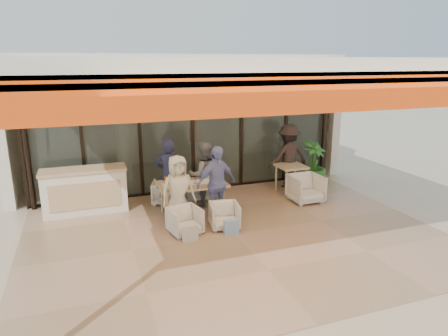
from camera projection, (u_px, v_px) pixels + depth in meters
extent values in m
plane|color=#C6B293|center=(235.00, 235.00, 7.94)|extent=(70.00, 70.00, 0.00)
cube|color=tan|center=(235.00, 235.00, 7.94)|extent=(8.00, 6.00, 0.01)
cube|color=silver|center=(236.00, 64.00, 7.08)|extent=(8.00, 6.00, 0.20)
cube|color=#FF4B0D|center=(332.00, 92.00, 4.49)|extent=(8.00, 0.12, 0.45)
cube|color=orange|center=(301.00, 79.00, 5.08)|extent=(8.00, 1.50, 0.06)
cylinder|color=black|center=(26.00, 143.00, 8.87)|extent=(0.12, 0.12, 3.20)
cylinder|color=black|center=(324.00, 124.00, 11.42)|extent=(0.12, 0.12, 3.20)
cube|color=#9EADA3|center=(193.00, 131.00, 10.25)|extent=(8.00, 0.03, 3.20)
cube|color=black|center=(194.00, 189.00, 10.66)|extent=(8.00, 0.10, 0.08)
cube|color=black|center=(191.00, 69.00, 9.84)|extent=(8.00, 0.10, 0.08)
cube|color=black|center=(20.00, 142.00, 8.93)|extent=(0.08, 0.10, 3.20)
cube|color=black|center=(82.00, 138.00, 9.36)|extent=(0.08, 0.10, 3.20)
cube|color=black|center=(140.00, 135.00, 9.81)|extent=(0.08, 0.10, 3.20)
cube|color=black|center=(193.00, 131.00, 10.25)|extent=(0.08, 0.10, 3.20)
cube|color=black|center=(241.00, 128.00, 10.69)|extent=(0.08, 0.10, 3.20)
cube|color=black|center=(286.00, 126.00, 11.14)|extent=(0.08, 0.10, 3.20)
cube|color=black|center=(326.00, 123.00, 11.57)|extent=(0.08, 0.10, 3.20)
cube|color=silver|center=(165.00, 112.00, 13.40)|extent=(9.00, 0.25, 3.40)
cube|color=silver|center=(11.00, 127.00, 10.37)|extent=(0.25, 3.50, 3.40)
cube|color=silver|center=(306.00, 112.00, 13.26)|extent=(0.25, 3.50, 3.40)
cube|color=silver|center=(175.00, 59.00, 11.37)|extent=(9.00, 3.50, 0.25)
cube|color=#D6B983|center=(178.00, 173.00, 12.25)|extent=(8.00, 3.50, 0.02)
cylinder|color=silver|center=(122.00, 129.00, 11.20)|extent=(0.40, 0.40, 3.00)
cylinder|color=silver|center=(235.00, 123.00, 12.32)|extent=(0.40, 0.40, 3.00)
cylinder|color=black|center=(136.00, 75.00, 10.58)|extent=(0.03, 0.03, 0.70)
cube|color=black|center=(137.00, 92.00, 10.70)|extent=(0.30, 0.30, 0.40)
sphere|color=#FFBF72|center=(137.00, 92.00, 10.70)|extent=(0.18, 0.18, 0.18)
cylinder|color=black|center=(256.00, 73.00, 11.73)|extent=(0.03, 0.03, 0.70)
cube|color=black|center=(256.00, 89.00, 11.85)|extent=(0.30, 0.30, 0.40)
sphere|color=#FFBF72|center=(256.00, 89.00, 11.85)|extent=(0.18, 0.18, 0.18)
cylinder|color=black|center=(194.00, 178.00, 11.66)|extent=(0.40, 0.40, 0.05)
cylinder|color=black|center=(194.00, 144.00, 11.40)|extent=(0.04, 0.04, 2.10)
cone|color=#FF4916|center=(193.00, 122.00, 11.23)|extent=(0.32, 0.32, 1.10)
cube|color=silver|center=(85.00, 192.00, 9.00)|extent=(1.80, 0.60, 1.00)
cube|color=#D6B983|center=(83.00, 170.00, 8.87)|extent=(1.85, 0.65, 0.06)
cube|color=#D6B983|center=(85.00, 196.00, 8.72)|extent=(1.50, 0.02, 0.60)
cube|color=#D6B983|center=(192.00, 184.00, 8.83)|extent=(1.50, 0.90, 0.05)
cube|color=white|center=(192.00, 183.00, 8.82)|extent=(1.30, 0.35, 0.01)
cylinder|color=#D6B983|center=(168.00, 208.00, 8.43)|extent=(0.06, 0.06, 0.70)
cylinder|color=#D6B983|center=(223.00, 201.00, 8.84)|extent=(0.06, 0.06, 0.70)
cylinder|color=#D6B983|center=(162.00, 198.00, 9.01)|extent=(0.06, 0.06, 0.70)
cylinder|color=#D6B983|center=(214.00, 193.00, 9.42)|extent=(0.06, 0.06, 0.70)
cylinder|color=white|center=(173.00, 184.00, 8.52)|extent=(0.06, 0.06, 0.11)
cylinder|color=white|center=(179.00, 179.00, 8.90)|extent=(0.06, 0.06, 0.11)
cylinder|color=white|center=(195.00, 181.00, 8.73)|extent=(0.06, 0.06, 0.11)
cylinder|color=white|center=(202.00, 177.00, 9.07)|extent=(0.06, 0.06, 0.11)
cylinder|color=brown|center=(166.00, 180.00, 8.75)|extent=(0.07, 0.07, 0.16)
cylinder|color=black|center=(184.00, 176.00, 9.02)|extent=(0.09, 0.09, 0.17)
cylinder|color=black|center=(184.00, 172.00, 8.99)|extent=(0.10, 0.10, 0.01)
cylinder|color=white|center=(175.00, 189.00, 8.40)|extent=(0.22, 0.22, 0.01)
cylinder|color=white|center=(216.00, 184.00, 8.69)|extent=(0.22, 0.22, 0.01)
cylinder|color=white|center=(169.00, 181.00, 8.96)|extent=(0.22, 0.22, 0.01)
cylinder|color=white|center=(207.00, 177.00, 9.26)|extent=(0.22, 0.22, 0.01)
imported|color=white|center=(165.00, 191.00, 9.66)|extent=(0.74, 0.72, 0.62)
imported|color=white|center=(198.00, 187.00, 9.93)|extent=(0.71, 0.67, 0.65)
imported|color=white|center=(185.00, 220.00, 7.93)|extent=(0.69, 0.66, 0.61)
imported|color=white|center=(224.00, 214.00, 8.21)|extent=(0.66, 0.63, 0.60)
imported|color=#171A34|center=(169.00, 175.00, 9.06)|extent=(0.72, 0.60, 1.69)
imported|color=slate|center=(204.00, 175.00, 9.36)|extent=(0.79, 0.63, 1.55)
imported|color=beige|center=(178.00, 191.00, 8.27)|extent=(0.79, 0.56, 1.50)
imported|color=#7D8AD0|center=(216.00, 184.00, 8.53)|extent=(1.03, 0.64, 1.64)
cube|color=silver|center=(190.00, 234.00, 7.61)|extent=(0.30, 0.10, 0.34)
cube|color=#99BFD8|center=(231.00, 228.00, 7.88)|extent=(0.30, 0.10, 0.34)
cube|color=#D6B983|center=(291.00, 166.00, 10.31)|extent=(0.70, 0.70, 0.05)
cylinder|color=#D6B983|center=(286.00, 184.00, 10.06)|extent=(0.05, 0.05, 0.70)
cylinder|color=#D6B983|center=(306.00, 182.00, 10.24)|extent=(0.05, 0.05, 0.70)
cylinder|color=#D6B983|center=(276.00, 178.00, 10.57)|extent=(0.05, 0.05, 0.70)
cylinder|color=#D6B983|center=(295.00, 176.00, 10.75)|extent=(0.05, 0.05, 0.70)
imported|color=white|center=(306.00, 187.00, 9.72)|extent=(0.75, 0.70, 0.76)
imported|color=black|center=(288.00, 157.00, 10.72)|extent=(1.13, 0.66, 1.74)
imported|color=#1E5919|center=(313.00, 164.00, 10.81)|extent=(0.95, 0.95, 1.29)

